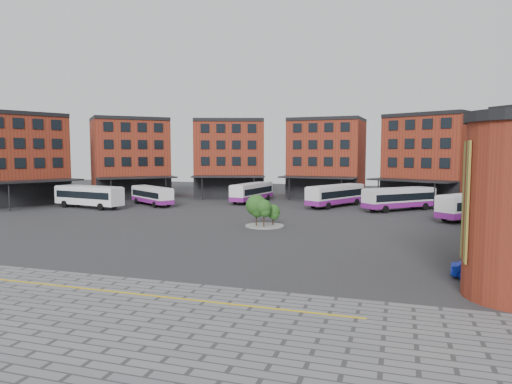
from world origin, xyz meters
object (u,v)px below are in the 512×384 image
(bus_e, at_px, (399,198))
(bus_f, at_px, (473,206))
(blue_car, at_px, (482,271))
(bus_d, at_px, (336,195))
(bus_c, at_px, (252,192))
(tree_island, at_px, (262,209))
(bus_a, at_px, (89,195))
(bus_b, at_px, (152,195))

(bus_e, bearing_deg, bus_f, 8.80)
(bus_e, bearing_deg, blue_car, -34.94)
(bus_d, bearing_deg, bus_f, 1.56)
(bus_c, relative_size, blue_car, 3.08)
(bus_e, distance_m, blue_car, 36.05)
(bus_c, height_order, bus_f, bus_f)
(bus_c, relative_size, bus_e, 1.12)
(bus_c, xyz_separation_m, blue_car, (28.77, -39.86, -1.10))
(bus_c, distance_m, bus_e, 23.91)
(bus_d, bearing_deg, bus_c, -161.57)
(bus_d, xyz_separation_m, bus_f, (17.98, -8.71, -0.03))
(tree_island, height_order, bus_d, tree_island)
(bus_c, bearing_deg, bus_f, -10.15)
(tree_island, height_order, blue_car, tree_island)
(bus_c, distance_m, blue_car, 49.17)
(bus_d, relative_size, blue_car, 3.14)
(tree_island, bearing_deg, bus_a, 163.62)
(bus_e, bearing_deg, bus_c, -143.43)
(tree_island, relative_size, bus_f, 0.41)
(bus_f, height_order, blue_car, bus_f)
(bus_c, relative_size, bus_d, 0.98)
(bus_a, height_order, bus_b, bus_a)
(bus_a, relative_size, bus_c, 1.04)
(bus_d, distance_m, bus_f, 19.98)
(bus_e, bearing_deg, bus_a, -119.49)
(bus_a, bearing_deg, bus_e, -66.06)
(bus_a, height_order, bus_f, bus_a)
(tree_island, bearing_deg, bus_d, 76.14)
(bus_e, bearing_deg, bus_b, -125.98)
(bus_e, distance_m, bus_f, 10.97)
(bus_b, distance_m, blue_car, 52.50)
(tree_island, height_order, bus_b, tree_island)
(bus_f, bearing_deg, tree_island, -111.92)
(bus_a, distance_m, bus_c, 25.69)
(bus_b, height_order, bus_c, bus_c)
(bus_f, bearing_deg, bus_a, -136.34)
(tree_island, xyz_separation_m, bus_b, (-22.57, 14.83, -0.40))
(bus_b, height_order, bus_d, bus_d)
(bus_d, bearing_deg, bus_e, 15.49)
(bus_c, relative_size, bus_f, 1.08)
(tree_island, height_order, bus_f, tree_island)
(tree_island, xyz_separation_m, bus_e, (14.65, 19.60, -0.21))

